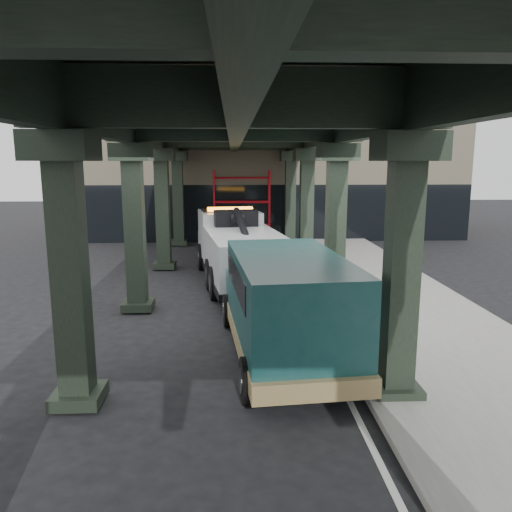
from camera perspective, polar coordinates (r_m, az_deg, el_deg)
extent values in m
plane|color=black|center=(13.59, -0.45, -8.53)|extent=(90.00, 90.00, 0.00)
cube|color=gray|center=(16.24, 15.41, -5.40)|extent=(5.00, 40.00, 0.15)
cube|color=silver|center=(15.63, 5.54, -5.95)|extent=(0.12, 38.00, 0.01)
cube|color=black|center=(9.55, 16.29, -1.72)|extent=(0.55, 0.55, 5.00)
cube|color=black|center=(9.34, 17.03, 11.88)|extent=(1.10, 1.10, 0.50)
cube|color=black|center=(10.29, 15.59, -14.44)|extent=(0.90, 0.90, 0.24)
cube|color=black|center=(15.26, 9.06, 3.15)|extent=(0.55, 0.55, 5.00)
cube|color=black|center=(15.13, 9.32, 11.62)|extent=(1.10, 1.10, 0.50)
cube|color=black|center=(15.73, 8.81, -5.26)|extent=(0.90, 0.90, 0.24)
cube|color=black|center=(21.13, 5.79, 5.33)|extent=(0.55, 0.55, 5.00)
cube|color=black|center=(21.04, 5.90, 11.44)|extent=(1.10, 1.10, 0.50)
cube|color=black|center=(21.48, 5.67, -0.85)|extent=(0.90, 0.90, 0.24)
cube|color=black|center=(27.06, 3.93, 6.55)|extent=(0.55, 0.55, 5.00)
cube|color=black|center=(26.99, 4.00, 11.32)|extent=(1.10, 1.10, 0.50)
cube|color=black|center=(27.33, 3.87, 1.69)|extent=(0.90, 0.90, 0.24)
cube|color=black|center=(9.49, -20.47, -2.05)|extent=(0.55, 0.55, 5.00)
cube|color=black|center=(9.28, -21.40, 11.63)|extent=(1.10, 1.10, 0.50)
cube|color=black|center=(10.24, -19.59, -14.82)|extent=(0.90, 0.90, 0.24)
cube|color=black|center=(15.23, -13.67, 2.96)|extent=(0.55, 0.55, 5.00)
cube|color=black|center=(15.10, -14.06, 11.44)|extent=(1.10, 1.10, 0.50)
cube|color=black|center=(15.70, -13.30, -5.46)|extent=(0.90, 0.90, 0.24)
cube|color=black|center=(21.11, -10.61, 5.19)|extent=(0.55, 0.55, 5.00)
cube|color=black|center=(21.01, -10.83, 11.31)|extent=(1.10, 1.10, 0.50)
cube|color=black|center=(21.45, -10.40, -0.99)|extent=(0.90, 0.90, 0.24)
cube|color=black|center=(27.04, -8.88, 6.44)|extent=(0.55, 0.55, 5.00)
cube|color=black|center=(26.97, -9.02, 11.21)|extent=(1.10, 1.10, 0.50)
cube|color=black|center=(27.31, -8.74, 1.58)|extent=(0.90, 0.90, 0.24)
cube|color=black|center=(15.17, 9.41, 14.64)|extent=(0.35, 32.00, 1.10)
cube|color=black|center=(15.13, -14.20, 14.47)|extent=(0.35, 32.00, 1.10)
cube|color=black|center=(14.85, -2.39, 14.86)|extent=(0.35, 32.00, 1.10)
cube|color=black|center=(14.91, -2.41, 17.54)|extent=(7.40, 32.00, 0.30)
cube|color=#C6B793|center=(32.91, 1.71, 9.94)|extent=(22.00, 10.00, 8.00)
cylinder|color=red|center=(27.84, -4.75, 5.62)|extent=(0.08, 0.08, 4.00)
cylinder|color=red|center=(27.05, -4.81, 5.47)|extent=(0.08, 0.08, 4.00)
cylinder|color=red|center=(27.89, 1.45, 5.67)|extent=(0.08, 0.08, 4.00)
cylinder|color=red|center=(27.10, 1.57, 5.51)|extent=(0.08, 0.08, 4.00)
cylinder|color=red|center=(27.93, -1.63, 3.61)|extent=(3.00, 0.08, 0.08)
cylinder|color=red|center=(27.80, -1.65, 6.27)|extent=(3.00, 0.08, 0.08)
cylinder|color=red|center=(27.73, -1.66, 8.95)|extent=(3.00, 0.08, 0.08)
cube|color=black|center=(18.27, -1.85, -1.17)|extent=(2.13, 7.66, 0.25)
cube|color=silver|center=(20.63, -3.03, 2.63)|extent=(2.71, 2.76, 1.82)
cube|color=silver|center=(21.75, -3.42, 1.70)|extent=(2.46, 1.05, 0.91)
cube|color=black|center=(20.81, -3.15, 4.10)|extent=(2.40, 1.63, 0.86)
cube|color=silver|center=(17.01, -1.22, 0.20)|extent=(3.16, 5.37, 1.42)
cube|color=orange|center=(20.31, -2.98, 5.38)|extent=(1.84, 0.55, 0.16)
cube|color=black|center=(18.84, -2.31, 4.34)|extent=(1.69, 0.84, 0.61)
cylinder|color=black|center=(17.09, -1.35, 2.82)|extent=(0.77, 3.54, 1.36)
cube|color=black|center=(14.78, 0.54, -5.48)|extent=(0.51, 1.45, 0.18)
cube|color=black|center=(14.13, 1.13, -6.46)|extent=(1.64, 0.49, 0.18)
cylinder|color=black|center=(20.97, -6.14, -0.09)|extent=(0.52, 1.15, 1.11)
cylinder|color=silver|center=(20.97, -6.14, -0.09)|extent=(0.48, 0.66, 0.61)
cylinder|color=black|center=(21.28, -0.15, 0.13)|extent=(0.52, 1.15, 1.11)
cylinder|color=silver|center=(21.28, -0.15, 0.13)|extent=(0.48, 0.66, 0.61)
cylinder|color=black|center=(17.72, -5.16, -2.09)|extent=(0.52, 1.15, 1.11)
cylinder|color=silver|center=(17.72, -5.16, -2.09)|extent=(0.48, 0.66, 0.61)
cylinder|color=black|center=(18.08, 1.88, -1.79)|extent=(0.52, 1.15, 1.11)
cylinder|color=silver|center=(18.08, 1.88, -1.79)|extent=(0.48, 0.66, 0.61)
cylinder|color=black|center=(16.44, -4.67, -3.10)|extent=(0.52, 1.15, 1.11)
cylinder|color=silver|center=(16.44, -4.67, -3.10)|extent=(0.48, 0.66, 0.61)
cylinder|color=black|center=(16.83, 2.89, -2.75)|extent=(0.52, 1.15, 1.11)
cylinder|color=silver|center=(16.83, 2.89, -2.75)|extent=(0.48, 0.66, 0.61)
cube|color=#103A3B|center=(13.86, 1.28, -3.75)|extent=(2.29, 1.37, 0.96)
cube|color=#103A3B|center=(10.95, 3.74, -5.41)|extent=(2.68, 5.00, 2.09)
cube|color=#977F4D|center=(11.61, 3.26, -8.89)|extent=(2.83, 6.18, 0.37)
cube|color=black|center=(13.25, 1.59, -0.62)|extent=(2.12, 0.65, 0.89)
cube|color=black|center=(11.12, 3.44, -2.30)|extent=(2.62, 4.05, 0.59)
cube|color=silver|center=(14.51, 0.91, -4.83)|extent=(2.14, 0.32, 0.32)
cylinder|color=black|center=(13.84, -3.11, -6.23)|extent=(0.38, 0.92, 0.90)
cylinder|color=silver|center=(13.84, -3.11, -6.23)|extent=(0.39, 0.52, 0.49)
cylinder|color=black|center=(14.16, 5.60, -5.86)|extent=(0.38, 0.92, 0.90)
cylinder|color=silver|center=(14.16, 5.60, -5.86)|extent=(0.39, 0.52, 0.49)
cylinder|color=black|center=(9.65, -0.79, -14.02)|extent=(0.38, 0.92, 0.90)
cylinder|color=silver|center=(9.65, -0.79, -14.02)|extent=(0.39, 0.52, 0.49)
cylinder|color=black|center=(10.11, 11.66, -13.04)|extent=(0.38, 0.92, 0.90)
cylinder|color=silver|center=(10.11, 11.66, -13.04)|extent=(0.39, 0.52, 0.49)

